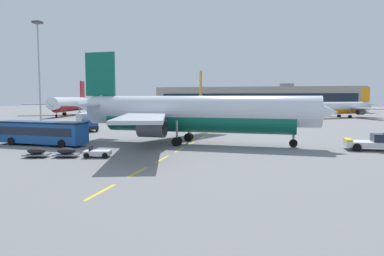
% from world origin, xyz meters
% --- Properties ---
extents(ground, '(400.00, 400.00, 0.00)m').
position_xyz_m(ground, '(40.00, 40.00, 0.00)').
color(ground, slate).
extents(apron_paint_markings, '(8.00, 95.06, 0.01)m').
position_xyz_m(apron_paint_markings, '(18.00, 36.88, 0.00)').
color(apron_paint_markings, yellow).
rests_on(apron_paint_markings, ground).
extents(airliner_foreground, '(34.77, 34.60, 12.20)m').
position_xyz_m(airliner_foreground, '(18.40, 19.48, 3.95)').
color(airliner_foreground, silver).
rests_on(airliner_foreground, ground).
extents(pushback_tug, '(6.06, 3.30, 2.08)m').
position_xyz_m(pushback_tug, '(39.79, 18.52, 0.90)').
color(pushback_tug, silver).
rests_on(pushback_tug, ground).
extents(airliner_mid_left, '(23.48, 21.62, 9.32)m').
position_xyz_m(airliner_mid_left, '(48.04, 88.10, 3.02)').
color(airliner_mid_left, silver).
rests_on(airliner_mid_left, ground).
extents(airliner_far_center, '(34.55, 35.54, 12.64)m').
position_xyz_m(airliner_far_center, '(6.31, 77.00, 4.09)').
color(airliner_far_center, silver).
rests_on(airliner_far_center, ground).
extents(airliner_far_right, '(33.32, 34.11, 12.05)m').
position_xyz_m(airliner_far_right, '(-37.93, 80.75, 3.90)').
color(airliner_far_right, silver).
rests_on(airliner_far_right, ground).
extents(apron_shuttle_bus, '(12.24, 3.94, 3.00)m').
position_xyz_m(apron_shuttle_bus, '(0.15, 13.70, 1.75)').
color(apron_shuttle_bus, '#194C99').
rests_on(apron_shuttle_bus, ground).
extents(catering_truck, '(6.56, 6.73, 3.14)m').
position_xyz_m(catering_truck, '(-4.74, 33.05, 1.65)').
color(catering_truck, black).
rests_on(catering_truck, ground).
extents(baggage_train, '(8.70, 3.49, 1.14)m').
position_xyz_m(baggage_train, '(8.37, 6.28, 0.52)').
color(baggage_train, silver).
rests_on(baggage_train, ground).
extents(uld_cargo_container, '(1.88, 1.85, 1.60)m').
position_xyz_m(uld_cargo_container, '(1.41, 14.07, 0.80)').
color(uld_cargo_container, '#194C9E').
rests_on(uld_cargo_container, ground).
extents(apron_light_mast_near, '(1.80, 1.80, 23.42)m').
position_xyz_m(apron_light_mast_near, '(-24.76, 47.38, 14.67)').
color(apron_light_mast_near, slate).
rests_on(apron_light_mast_near, ground).
extents(terminal_satellite, '(88.05, 22.86, 12.29)m').
position_xyz_m(terminal_satellite, '(20.17, 138.97, 5.36)').
color(terminal_satellite, '#9E998E').
rests_on(terminal_satellite, ground).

